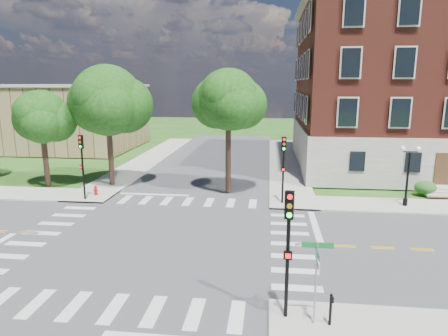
# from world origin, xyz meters

# --- Properties ---
(ground) EXTENTS (160.00, 160.00, 0.00)m
(ground) POSITION_xyz_m (0.00, 0.00, 0.00)
(ground) COLOR #264B15
(ground) RESTS_ON ground
(road_ew) EXTENTS (90.00, 12.00, 0.01)m
(road_ew) POSITION_xyz_m (0.00, 0.00, 0.01)
(road_ew) COLOR #3D3D3F
(road_ew) RESTS_ON ground
(road_ns) EXTENTS (12.00, 90.00, 0.01)m
(road_ns) POSITION_xyz_m (0.00, 0.00, 0.01)
(road_ns) COLOR #3D3D3F
(road_ns) RESTS_ON ground
(sidewalk_ne) EXTENTS (34.00, 34.00, 0.12)m
(sidewalk_ne) POSITION_xyz_m (15.38, 15.38, 0.06)
(sidewalk_ne) COLOR #9E9B93
(sidewalk_ne) RESTS_ON ground
(sidewalk_nw) EXTENTS (34.00, 34.00, 0.12)m
(sidewalk_nw) POSITION_xyz_m (-15.38, 15.38, 0.06)
(sidewalk_nw) COLOR #9E9B93
(sidewalk_nw) RESTS_ON ground
(crosswalk_east) EXTENTS (2.20, 10.20, 0.02)m
(crosswalk_east) POSITION_xyz_m (7.20, 0.00, 0.00)
(crosswalk_east) COLOR silver
(crosswalk_east) RESTS_ON ground
(stop_bar_east) EXTENTS (0.40, 5.50, 0.00)m
(stop_bar_east) POSITION_xyz_m (8.80, 3.00, 0.00)
(stop_bar_east) COLOR silver
(stop_bar_east) RESTS_ON ground
(secondary_building) EXTENTS (20.40, 15.40, 8.30)m
(secondary_building) POSITION_xyz_m (-22.00, 30.00, 4.28)
(secondary_building) COLOR olive
(secondary_building) RESTS_ON ground
(tree_b) EXTENTS (4.29, 4.29, 7.97)m
(tree_b) POSITION_xyz_m (-12.60, 10.13, 5.91)
(tree_b) COLOR black
(tree_b) RESTS_ON ground
(tree_c) EXTENTS (5.81, 5.81, 9.99)m
(tree_c) POSITION_xyz_m (-7.34, 11.11, 7.18)
(tree_c) COLOR black
(tree_c) RESTS_ON ground
(tree_d) EXTENTS (4.71, 4.71, 9.61)m
(tree_d) POSITION_xyz_m (2.73, 9.86, 7.33)
(tree_d) COLOR black
(tree_d) RESTS_ON ground
(traffic_signal_se) EXTENTS (0.36, 0.40, 4.80)m
(traffic_signal_se) POSITION_xyz_m (6.61, -7.14, 3.19)
(traffic_signal_se) COLOR black
(traffic_signal_se) RESTS_ON ground
(traffic_signal_ne) EXTENTS (0.35, 0.40, 4.80)m
(traffic_signal_ne) POSITION_xyz_m (6.92, 7.32, 3.19)
(traffic_signal_ne) COLOR black
(traffic_signal_ne) RESTS_ON ground
(traffic_signal_nw) EXTENTS (0.38, 0.46, 4.80)m
(traffic_signal_nw) POSITION_xyz_m (-7.69, 6.64, 3.19)
(traffic_signal_nw) COLOR black
(traffic_signal_nw) RESTS_ON ground
(twin_lamp_west) EXTENTS (1.36, 0.36, 4.23)m
(twin_lamp_west) POSITION_xyz_m (15.53, 7.66, 2.52)
(twin_lamp_west) COLOR black
(twin_lamp_west) RESTS_ON ground
(street_sign_pole) EXTENTS (1.10, 1.10, 3.10)m
(street_sign_pole) POSITION_xyz_m (7.61, -7.47, 2.31)
(street_sign_pole) COLOR gray
(street_sign_pole) RESTS_ON ground
(push_button_post) EXTENTS (0.14, 0.21, 1.20)m
(push_button_post) POSITION_xyz_m (8.16, -7.53, 0.80)
(push_button_post) COLOR black
(push_button_post) RESTS_ON ground
(fire_hydrant) EXTENTS (0.35, 0.35, 0.75)m
(fire_hydrant) POSITION_xyz_m (-7.35, 7.81, 0.46)
(fire_hydrant) COLOR #A80C0D
(fire_hydrant) RESTS_ON ground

